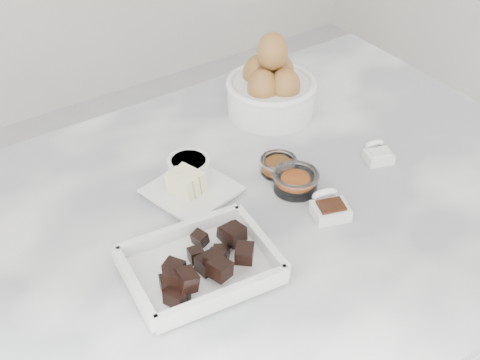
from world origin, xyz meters
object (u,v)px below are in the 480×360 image
Objects in this scene: chocolate_dish at (200,262)px; zest_bowl at (296,180)px; sugar_ramekin at (189,169)px; vanilla_spoon at (329,207)px; butter_plate at (191,187)px; honey_bowl at (278,165)px; salt_spoon at (378,153)px; egg_bowl at (271,88)px.

chocolate_dish is 2.92× the size of zest_bowl.
chocolate_dish is 3.15× the size of sugar_ramekin.
butter_plate is at bearing 134.22° from vanilla_spoon.
chocolate_dish reaches higher than vanilla_spoon.
vanilla_spoon is (0.24, -0.00, -0.01)m from chocolate_dish.
chocolate_dish reaches higher than butter_plate.
zest_bowl is (0.14, -0.12, -0.01)m from sugar_ramekin.
sugar_ramekin is at bearing 124.97° from vanilla_spoon.
butter_plate is at bearing 169.67° from honey_bowl.
zest_bowl is at bearing 18.46° from chocolate_dish.
salt_spoon is at bearing 21.42° from vanilla_spoon.
sugar_ramekin is at bearing 63.35° from chocolate_dish.
chocolate_dish is 3.51× the size of honey_bowl.
chocolate_dish is 0.42m from salt_spoon.
salt_spoon reaches higher than zest_bowl.
zest_bowl is at bearing -28.50° from butter_plate.
zest_bowl is 1.16× the size of salt_spoon.
butter_plate reaches higher than honey_bowl.
butter_plate is at bearing 163.46° from salt_spoon.
vanilla_spoon is at bearing -86.19° from zest_bowl.
egg_bowl is at bearing 22.17° from sugar_ramekin.
chocolate_dish is 0.18m from butter_plate.
honey_bowl is 0.14m from vanilla_spoon.
egg_bowl is 0.32m from vanilla_spoon.
zest_bowl reaches higher than honey_bowl.
butter_plate reaches higher than sugar_ramekin.
sugar_ramekin is 0.25m from vanilla_spoon.
zest_bowl is at bearing -116.44° from egg_bowl.
vanilla_spoon is (0.16, -0.17, -0.00)m from butter_plate.
egg_bowl is at bearing 70.88° from vanilla_spoon.
sugar_ramekin is (0.10, 0.20, 0.00)m from chocolate_dish.
chocolate_dish is at bearing -161.54° from zest_bowl.
egg_bowl reaches higher than zest_bowl.
salt_spoon is at bearing -22.04° from honey_bowl.
zest_bowl is 0.08m from vanilla_spoon.
honey_bowl is at bearing -122.19° from egg_bowl.
zest_bowl is at bearing -95.51° from honey_bowl.
butter_plate is at bearing 151.50° from zest_bowl.
sugar_ramekin is at bearing 156.53° from salt_spoon.
butter_plate is 0.04m from sugar_ramekin.
honey_bowl is (-0.11, -0.17, -0.04)m from egg_bowl.
chocolate_dish is 0.25m from zest_bowl.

